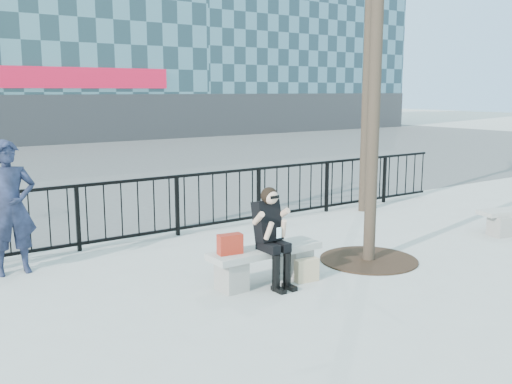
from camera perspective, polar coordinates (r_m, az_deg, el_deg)
ground at (r=7.93m, az=0.95°, el=-8.98°), size 120.00×120.00×0.00m
street_surface at (r=21.68m, az=-22.98°, el=2.46°), size 60.00×23.00×0.01m
railing at (r=10.28m, az=-8.88°, el=-1.45°), size 14.00×0.06×1.10m
tree_grate at (r=9.05m, az=11.19°, el=-6.66°), size 1.50×1.50×0.02m
bench_main at (r=7.84m, az=0.96°, el=-6.90°), size 1.65×0.46×0.49m
seated_woman at (r=7.61m, az=1.67°, el=-4.54°), size 0.50×0.64×1.34m
handbag at (r=7.46m, az=-2.62°, el=-5.22°), size 0.34×0.20×0.26m
shopping_bag at (r=7.93m, az=5.09°, el=-7.80°), size 0.35×0.17×0.32m
standing_man at (r=8.77m, az=-23.34°, el=-1.45°), size 0.72×0.48×1.93m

